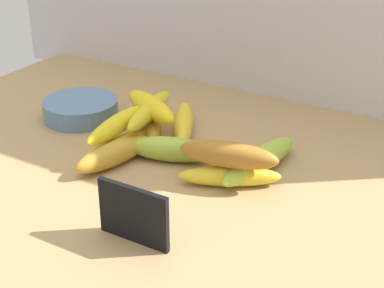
{
  "coord_description": "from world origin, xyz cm",
  "views": [
    {
      "loc": [
        52.41,
        -75.99,
        52.39
      ],
      "look_at": [
        6.44,
        0.99,
        8.0
      ],
      "focal_mm": 57.62,
      "sensor_mm": 36.0,
      "label": 1
    }
  ],
  "objects_px": {
    "fruit_bowl": "(81,109)",
    "banana_5": "(114,154)",
    "banana_8": "(150,110)",
    "banana_2": "(183,124)",
    "banana_4": "(229,177)",
    "banana_0": "(260,161)",
    "chalkboard_sign": "(134,216)",
    "banana_1": "(150,125)",
    "banana_9": "(151,107)",
    "banana_3": "(121,145)",
    "banana_6": "(171,149)",
    "banana_10": "(228,154)",
    "banana_7": "(116,125)"
  },
  "relations": [
    {
      "from": "chalkboard_sign",
      "to": "banana_6",
      "type": "relative_size",
      "value": 0.73
    },
    {
      "from": "chalkboard_sign",
      "to": "fruit_bowl",
      "type": "distance_m",
      "value": 0.44
    },
    {
      "from": "banana_1",
      "to": "banana_6",
      "type": "distance_m",
      "value": 0.11
    },
    {
      "from": "banana_3",
      "to": "banana_4",
      "type": "xyz_separation_m",
      "value": [
        0.21,
        -0.01,
        0.0
      ]
    },
    {
      "from": "banana_1",
      "to": "banana_6",
      "type": "xyz_separation_m",
      "value": [
        0.09,
        -0.07,
        0.0
      ]
    },
    {
      "from": "banana_6",
      "to": "banana_10",
      "type": "bearing_deg",
      "value": -10.88
    },
    {
      "from": "banana_8",
      "to": "fruit_bowl",
      "type": "bearing_deg",
      "value": 178.54
    },
    {
      "from": "banana_6",
      "to": "fruit_bowl",
      "type": "bearing_deg",
      "value": 166.21
    },
    {
      "from": "banana_0",
      "to": "banana_4",
      "type": "distance_m",
      "value": 0.07
    },
    {
      "from": "banana_4",
      "to": "banana_2",
      "type": "bearing_deg",
      "value": 141.13
    },
    {
      "from": "banana_0",
      "to": "banana_3",
      "type": "distance_m",
      "value": 0.24
    },
    {
      "from": "banana_0",
      "to": "banana_9",
      "type": "distance_m",
      "value": 0.23
    },
    {
      "from": "banana_9",
      "to": "banana_3",
      "type": "bearing_deg",
      "value": -93.78
    },
    {
      "from": "chalkboard_sign",
      "to": "banana_8",
      "type": "height_order",
      "value": "chalkboard_sign"
    },
    {
      "from": "fruit_bowl",
      "to": "banana_9",
      "type": "relative_size",
      "value": 0.95
    },
    {
      "from": "banana_9",
      "to": "banana_4",
      "type": "bearing_deg",
      "value": -23.75
    },
    {
      "from": "banana_2",
      "to": "banana_5",
      "type": "bearing_deg",
      "value": -101.15
    },
    {
      "from": "banana_10",
      "to": "banana_0",
      "type": "bearing_deg",
      "value": 68.79
    },
    {
      "from": "banana_1",
      "to": "banana_3",
      "type": "bearing_deg",
      "value": -90.43
    },
    {
      "from": "chalkboard_sign",
      "to": "banana_2",
      "type": "height_order",
      "value": "chalkboard_sign"
    },
    {
      "from": "banana_0",
      "to": "banana_5",
      "type": "height_order",
      "value": "same"
    },
    {
      "from": "banana_8",
      "to": "banana_0",
      "type": "bearing_deg",
      "value": -4.13
    },
    {
      "from": "fruit_bowl",
      "to": "banana_10",
      "type": "bearing_deg",
      "value": -12.85
    },
    {
      "from": "chalkboard_sign",
      "to": "banana_0",
      "type": "relative_size",
      "value": 0.55
    },
    {
      "from": "chalkboard_sign",
      "to": "banana_1",
      "type": "bearing_deg",
      "value": 120.65
    },
    {
      "from": "banana_5",
      "to": "banana_6",
      "type": "distance_m",
      "value": 0.1
    },
    {
      "from": "banana_4",
      "to": "banana_6",
      "type": "xyz_separation_m",
      "value": [
        -0.13,
        0.03,
        0.01
      ]
    },
    {
      "from": "banana_2",
      "to": "banana_7",
      "type": "height_order",
      "value": "banana_7"
    },
    {
      "from": "banana_0",
      "to": "banana_9",
      "type": "height_order",
      "value": "banana_9"
    },
    {
      "from": "banana_2",
      "to": "fruit_bowl",
      "type": "bearing_deg",
      "value": -167.68
    },
    {
      "from": "fruit_bowl",
      "to": "banana_2",
      "type": "bearing_deg",
      "value": 12.32
    },
    {
      "from": "banana_1",
      "to": "banana_2",
      "type": "bearing_deg",
      "value": 40.09
    },
    {
      "from": "banana_5",
      "to": "banana_7",
      "type": "xyz_separation_m",
      "value": [
        -0.03,
        0.05,
        0.03
      ]
    },
    {
      "from": "banana_6",
      "to": "banana_9",
      "type": "relative_size",
      "value": 0.97
    },
    {
      "from": "banana_0",
      "to": "banana_1",
      "type": "bearing_deg",
      "value": 173.5
    },
    {
      "from": "fruit_bowl",
      "to": "banana_5",
      "type": "distance_m",
      "value": 0.21
    },
    {
      "from": "banana_1",
      "to": "banana_10",
      "type": "xyz_separation_m",
      "value": [
        0.21,
        -0.09,
        0.04
      ]
    },
    {
      "from": "banana_2",
      "to": "banana_4",
      "type": "height_order",
      "value": "banana_2"
    },
    {
      "from": "fruit_bowl",
      "to": "banana_10",
      "type": "relative_size",
      "value": 0.91
    },
    {
      "from": "banana_1",
      "to": "banana_2",
      "type": "xyz_separation_m",
      "value": [
        0.05,
        0.04,
        -0.0
      ]
    },
    {
      "from": "banana_1",
      "to": "banana_9",
      "type": "height_order",
      "value": "banana_9"
    },
    {
      "from": "banana_6",
      "to": "banana_8",
      "type": "bearing_deg",
      "value": 145.13
    },
    {
      "from": "banana_3",
      "to": "banana_4",
      "type": "bearing_deg",
      "value": -1.52
    },
    {
      "from": "banana_7",
      "to": "banana_9",
      "type": "relative_size",
      "value": 1.1
    },
    {
      "from": "banana_2",
      "to": "banana_3",
      "type": "relative_size",
      "value": 1.16
    },
    {
      "from": "banana_5",
      "to": "banana_9",
      "type": "relative_size",
      "value": 1.02
    },
    {
      "from": "fruit_bowl",
      "to": "banana_9",
      "type": "bearing_deg",
      "value": 1.03
    },
    {
      "from": "chalkboard_sign",
      "to": "banana_10",
      "type": "relative_size",
      "value": 0.69
    },
    {
      "from": "banana_2",
      "to": "banana_9",
      "type": "height_order",
      "value": "banana_9"
    },
    {
      "from": "banana_3",
      "to": "banana_10",
      "type": "distance_m",
      "value": 0.21
    }
  ]
}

